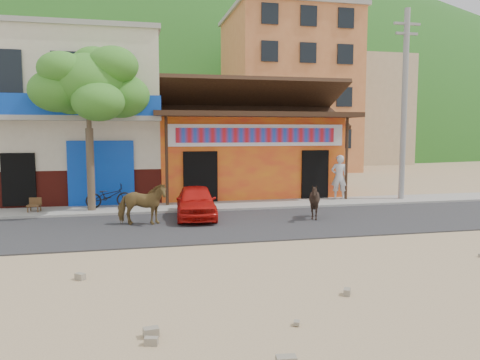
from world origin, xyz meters
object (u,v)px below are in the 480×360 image
at_px(cafe_chair_left, 34,199).
at_px(cow_tan, 142,204).
at_px(tree, 89,128).
at_px(utility_pole, 404,105).
at_px(red_car, 196,202).
at_px(pedestrian, 339,177).
at_px(cow_dark, 315,201).
at_px(scooter, 109,196).

bearing_deg(cafe_chair_left, cow_tan, -32.56).
distance_m(tree, cow_tan, 4.11).
bearing_deg(utility_pole, red_car, -166.79).
height_order(red_car, pedestrian, pedestrian).
bearing_deg(pedestrian, utility_pole, -172.48).
relative_size(utility_pole, pedestrian, 4.22).
bearing_deg(cow_tan, tree, 41.05).
distance_m(cow_tan, pedestrian, 9.06).
xyz_separation_m(cow_dark, scooter, (-6.88, 3.54, -0.08)).
distance_m(scooter, cafe_chair_left, 2.61).
distance_m(pedestrian, cafe_chair_left, 12.14).
xyz_separation_m(cow_tan, pedestrian, (8.35, 3.50, 0.36)).
bearing_deg(cow_dark, scooter, -142.97).
height_order(cow_tan, red_car, cow_tan).
distance_m(tree, cow_dark, 8.47).
height_order(red_car, cafe_chair_left, red_car).
height_order(tree, red_car, tree).
height_order(cow_dark, scooter, cow_dark).
bearing_deg(cow_dark, red_car, -132.31).
relative_size(utility_pole, red_car, 2.43).
xyz_separation_m(cow_tan, red_car, (1.83, 0.86, -0.11)).
distance_m(utility_pole, pedestrian, 4.09).
xyz_separation_m(tree, utility_pole, (12.80, 0.20, 1.00)).
xyz_separation_m(red_car, pedestrian, (6.52, 2.64, 0.47)).
bearing_deg(cow_tan, utility_pole, -65.72).
height_order(pedestrian, cafe_chair_left, pedestrian).
distance_m(tree, pedestrian, 10.35).
bearing_deg(cow_tan, pedestrian, -58.28).
height_order(utility_pole, red_car, utility_pole).
xyz_separation_m(utility_pole, cafe_chair_left, (-14.80, -0.09, -3.54)).
height_order(tree, utility_pole, utility_pole).
relative_size(utility_pole, cow_tan, 5.07).
height_order(tree, cow_dark, tree).
height_order(tree, cow_tan, tree).
height_order(utility_pole, cow_tan, utility_pole).
bearing_deg(pedestrian, scooter, 19.20).
relative_size(tree, cow_dark, 4.96).
xyz_separation_m(pedestrian, cafe_chair_left, (-12.11, -0.57, -0.49)).
distance_m(tree, cafe_chair_left, 3.23).
xyz_separation_m(scooter, cafe_chair_left, (-2.60, -0.32, 0.01)).
bearing_deg(cow_dark, utility_pole, 96.21).
relative_size(tree, cow_tan, 3.80).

